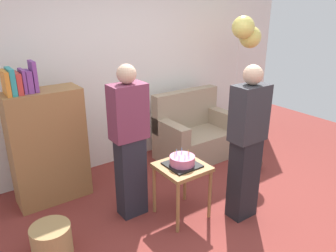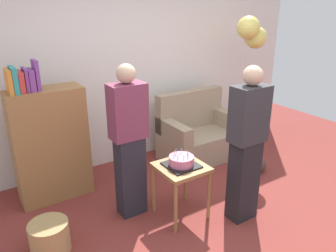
{
  "view_description": "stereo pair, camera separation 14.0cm",
  "coord_description": "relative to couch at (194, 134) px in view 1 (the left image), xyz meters",
  "views": [
    {
      "loc": [
        -2.07,
        -1.97,
        2.17
      ],
      "look_at": [
        -0.18,
        0.67,
        0.95
      ],
      "focal_mm": 35.4,
      "sensor_mm": 36.0,
      "label": 1
    },
    {
      "loc": [
        -1.95,
        -2.05,
        2.17
      ],
      "look_at": [
        -0.18,
        0.67,
        0.95
      ],
      "focal_mm": 35.4,
      "sensor_mm": 36.0,
      "label": 2
    }
  ],
  "objects": [
    {
      "name": "handbag",
      "position": [
        0.36,
        -0.86,
        -0.24
      ],
      "size": [
        0.28,
        0.14,
        0.2
      ],
      "primitive_type": "ellipsoid",
      "color": "#473328",
      "rests_on": "ground_plane"
    },
    {
      "name": "wicker_basket",
      "position": [
        -2.37,
        -0.85,
        -0.19
      ],
      "size": [
        0.36,
        0.36,
        0.3
      ],
      "primitive_type": "cylinder",
      "color": "#A88451",
      "rests_on": "ground_plane"
    },
    {
      "name": "person_holding_cake",
      "position": [
        -0.52,
        -1.43,
        0.49
      ],
      "size": [
        0.36,
        0.22,
        1.63
      ],
      "rotation": [
        0.0,
        0.0,
        3.33
      ],
      "color": "black",
      "rests_on": "ground_plane"
    },
    {
      "name": "person_blowing_candles",
      "position": [
        -1.46,
        -0.71,
        0.49
      ],
      "size": [
        0.36,
        0.22,
        1.63
      ],
      "rotation": [
        0.0,
        0.0,
        -0.34
      ],
      "color": "#23232D",
      "rests_on": "ground_plane"
    },
    {
      "name": "wall_back",
      "position": [
        -0.86,
        0.58,
        1.01
      ],
      "size": [
        6.0,
        0.1,
        2.7
      ],
      "primitive_type": "cube",
      "color": "silver",
      "rests_on": "ground_plane"
    },
    {
      "name": "ground_plane",
      "position": [
        -0.86,
        -1.47,
        -0.34
      ],
      "size": [
        8.0,
        8.0,
        0.0
      ],
      "primitive_type": "plane",
      "color": "maroon"
    },
    {
      "name": "birthday_cake",
      "position": [
        -1.04,
        -1.05,
        0.3
      ],
      "size": [
        0.32,
        0.32,
        0.17
      ],
      "color": "black",
      "rests_on": "side_table"
    },
    {
      "name": "balloon_bunch",
      "position": [
        0.68,
        -0.25,
        1.43
      ],
      "size": [
        0.47,
        0.31,
        2.0
      ],
      "color": "silver",
      "rests_on": "ground_plane"
    },
    {
      "name": "side_table",
      "position": [
        -1.04,
        -1.05,
        0.16
      ],
      "size": [
        0.48,
        0.48,
        0.59
      ],
      "color": "olive",
      "rests_on": "ground_plane"
    },
    {
      "name": "bookshelf",
      "position": [
        -2.06,
        0.08,
        0.34
      ],
      "size": [
        0.8,
        0.36,
        1.61
      ],
      "color": "olive",
      "rests_on": "ground_plane"
    },
    {
      "name": "couch",
      "position": [
        0.0,
        0.0,
        0.0
      ],
      "size": [
        1.1,
        0.7,
        0.96
      ],
      "color": "gray",
      "rests_on": "ground_plane"
    }
  ]
}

